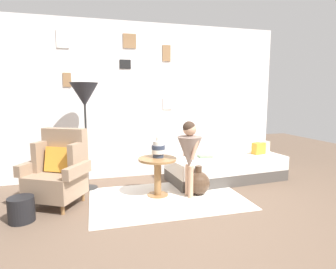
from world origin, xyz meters
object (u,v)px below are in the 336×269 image
object	(u,v)px
person_child	(189,150)
vase_striped	(158,149)
floor_lamp	(85,98)
book_on_daybed	(205,156)
daybed	(226,168)
armchair	(59,171)
demijohn_near	(198,183)
side_table	(158,169)
magazine_basket	(21,209)

from	to	relation	value
person_child	vase_striped	bearing A→B (deg)	151.91
floor_lamp	book_on_daybed	distance (m)	2.08
daybed	floor_lamp	distance (m)	2.51
armchair	person_child	xyz separation A→B (m)	(1.70, -0.22, 0.23)
daybed	demijohn_near	bearing A→B (deg)	-142.24
vase_striped	person_child	bearing A→B (deg)	-28.09
person_child	book_on_daybed	distance (m)	0.84
vase_striped	book_on_daybed	xyz separation A→B (m)	(0.88, 0.42, -0.25)
vase_striped	book_on_daybed	world-z (taller)	vase_striped
side_table	person_child	xyz separation A→B (m)	(0.41, -0.16, 0.29)
book_on_daybed	magazine_basket	world-z (taller)	book_on_daybed
side_table	demijohn_near	world-z (taller)	side_table
daybed	vase_striped	bearing A→B (deg)	-162.20
book_on_daybed	magazine_basket	bearing A→B (deg)	-161.43
floor_lamp	magazine_basket	distance (m)	1.70
side_table	vase_striped	world-z (taller)	vase_striped
daybed	side_table	world-z (taller)	side_table
armchair	floor_lamp	size ratio (longest dim) A/B	0.61
floor_lamp	person_child	distance (m)	1.69
armchair	daybed	bearing A→B (deg)	8.53
floor_lamp	book_on_daybed	size ratio (longest dim) A/B	7.19
floor_lamp	book_on_daybed	bearing A→B (deg)	-3.05
magazine_basket	side_table	bearing A→B (deg)	13.21
daybed	floor_lamp	world-z (taller)	floor_lamp
daybed	person_child	size ratio (longest dim) A/B	1.85
book_on_daybed	magazine_basket	xyz separation A→B (m)	(-2.55, -0.86, -0.28)
armchair	magazine_basket	xyz separation A→B (m)	(-0.36, -0.45, -0.30)
side_table	person_child	bearing A→B (deg)	-21.39
book_on_daybed	daybed	bearing A→B (deg)	-3.50
daybed	magazine_basket	size ratio (longest dim) A/B	7.00
side_table	floor_lamp	size ratio (longest dim) A/B	0.34
demijohn_near	magazine_basket	xyz separation A→B (m)	(-2.22, -0.29, -0.03)
armchair	magazine_basket	world-z (taller)	armchair
side_table	book_on_daybed	world-z (taller)	side_table
person_child	demijohn_near	xyz separation A→B (m)	(0.16, 0.06, -0.50)
armchair	book_on_daybed	bearing A→B (deg)	10.50
armchair	daybed	world-z (taller)	armchair
book_on_daybed	demijohn_near	xyz separation A→B (m)	(-0.33, -0.57, -0.24)
vase_striped	person_child	size ratio (longest dim) A/B	0.27
book_on_daybed	side_table	bearing A→B (deg)	-152.48
floor_lamp	magazine_basket	xyz separation A→B (m)	(-0.70, -0.96, -1.22)
floor_lamp	vase_striped	bearing A→B (deg)	-28.30
vase_striped	demijohn_near	world-z (taller)	vase_striped
armchair	side_table	size ratio (longest dim) A/B	1.79
side_table	floor_lamp	xyz separation A→B (m)	(-0.95, 0.57, 0.98)
armchair	magazine_basket	size ratio (longest dim) A/B	3.46
book_on_daybed	armchair	bearing A→B (deg)	-169.50
person_child	floor_lamp	bearing A→B (deg)	151.76
floor_lamp	armchair	bearing A→B (deg)	-124.24
demijohn_near	daybed	bearing A→B (deg)	37.76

